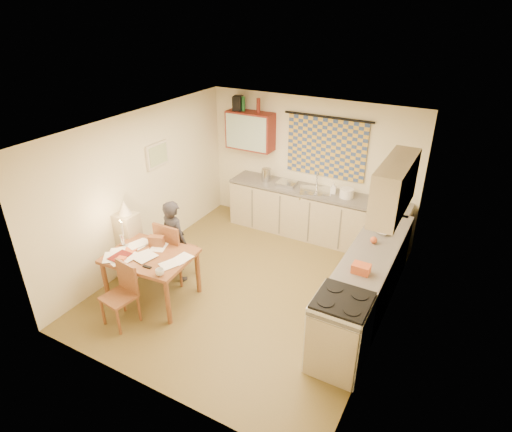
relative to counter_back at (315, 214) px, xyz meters
The scene contains 44 objects.
floor 2.02m from the counter_back, 98.07° to the right, with size 4.00×4.50×0.02m, color brown.
ceiling 2.85m from the counter_back, 98.07° to the right, with size 4.00×4.50×0.02m, color white.
wall_back 0.90m from the counter_back, 131.73° to the left, with size 4.00×0.02×2.50m, color beige.
wall_front 4.29m from the counter_back, 93.76° to the right, with size 4.00×0.02×2.50m, color beige.
wall_left 3.11m from the counter_back, 139.54° to the right, with size 0.02×4.50×2.50m, color beige.
wall_right 2.73m from the counter_back, 48.36° to the right, with size 0.02×4.50×2.50m, color beige.
window_blind 1.23m from the counter_back, 85.02° to the left, with size 1.45×0.03×1.05m, color navy.
curtain_rod 1.77m from the counter_back, 84.62° to the left, with size 0.04×0.04×1.60m, color black.
wall_cabinet 1.97m from the counter_back, behind, with size 0.90×0.34×0.70m, color maroon.
wall_cabinet_glass 1.96m from the counter_back, behind, with size 0.84×0.02×0.64m, color #99B2A5.
upper_cabinet_right 2.52m from the counter_back, 42.02° to the right, with size 0.34×1.30×0.70m, color tan.
framed_print 3.00m from the counter_back, 145.40° to the right, with size 0.04×0.50×0.40m, color beige.
print_canvas 2.98m from the counter_back, 145.09° to the right, with size 0.01×0.42×0.32m, color beige.
counter_back is the anchor object (origin of this frame).
counter_right 2.21m from the counter_back, 49.83° to the right, with size 0.62×2.95×0.92m.
stove 3.17m from the counter_back, 63.29° to the right, with size 0.64×0.64×0.99m.
sink 0.43m from the counter_back, behind, with size 0.55×0.45×0.10m, color silver.
tap 0.64m from the counter_back, 111.01° to the left, with size 0.03×0.03×0.28m, color silver.
dish_rack 0.77m from the counter_back, behind, with size 0.35×0.30×0.06m, color silver.
kettle 1.17m from the counter_back, behind, with size 0.18×0.18×0.24m, color silver.
mixing_bowl 0.78m from the counter_back, ahead, with size 0.24×0.24×0.16m, color white.
soap_bottle 0.64m from the counter_back, ahead, with size 0.10×0.11×0.20m, color white.
bowl 1.80m from the counter_back, 34.58° to the right, with size 0.27×0.27×0.05m, color white.
orange_bag 2.61m from the counter_back, 56.16° to the right, with size 0.22×0.16×0.12m, color #C15228.
fruit_orange 1.98m from the counter_back, 43.90° to the right, with size 0.10×0.10×0.10m, color #C15228.
speaker 2.49m from the counter_back, behind, with size 0.16×0.20×0.26m, color black.
bottle_green 2.42m from the counter_back, behind, with size 0.07×0.07×0.26m, color #195926.
bottle_brown 2.22m from the counter_back, behind, with size 0.07×0.07×0.26m, color maroon.
dining_table 3.19m from the counter_back, 115.94° to the right, with size 1.25×0.99×0.75m.
chair_far 2.69m from the counter_back, 121.48° to the right, with size 0.46×0.46×1.02m.
chair_near 3.78m from the counter_back, 112.04° to the right, with size 0.45×0.45×0.88m.
person 2.70m from the counter_back, 121.65° to the right, with size 0.56×0.44×1.35m, color black.
shelf_stand 3.31m from the counter_back, 129.80° to the right, with size 0.32×0.30×1.07m, color tan.
lampshade 3.39m from the counter_back, 129.80° to the right, with size 0.20×0.20×0.22m, color beige.
letter_rack 3.03m from the counter_back, 119.13° to the right, with size 0.22×0.10×0.16m, color brown.
mug 3.34m from the counter_back, 106.28° to the right, with size 0.12×0.12×0.09m, color white.
magazine 3.63m from the counter_back, 120.18° to the right, with size 0.23×0.30×0.03m, color maroon.
book 3.50m from the counter_back, 120.88° to the right, with size 0.22×0.27×0.02m, color #C15228.
orange_box 3.58m from the counter_back, 117.47° to the right, with size 0.12×0.08×0.04m, color #C15228.
eyeglasses 3.38m from the counter_back, 111.05° to the right, with size 0.13×0.04×0.02m, color black.
candle_holder 3.46m from the counter_back, 123.56° to the right, with size 0.06×0.06×0.18m, color silver.
candle 3.47m from the counter_back, 123.13° to the right, with size 0.02×0.02×0.22m, color white.
candle_flame 3.50m from the counter_back, 123.60° to the right, with size 0.02×0.02×0.02m, color #FFCC66.
papers 3.35m from the counter_back, 117.65° to the right, with size 1.19×0.92×0.02m.
Camera 1 is at (2.68, -4.72, 4.01)m, focal length 30.00 mm.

